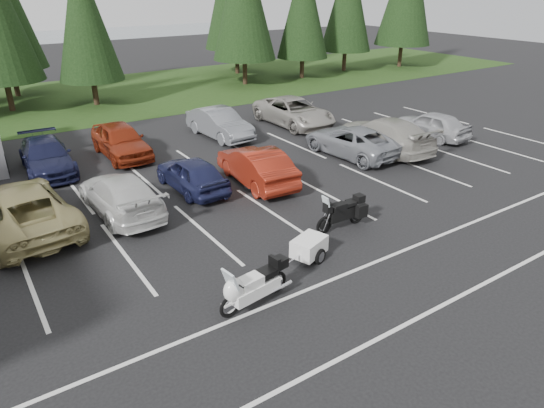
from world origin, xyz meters
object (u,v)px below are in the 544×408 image
(car_near_5, at_px, (256,166))
(cargo_trailer, at_px, (309,248))
(car_near_4, at_px, (192,174))
(car_far_3, at_px, (220,123))
(car_near_3, at_px, (121,194))
(touring_motorcycle, at_px, (254,282))
(adventure_motorcycle, at_px, (341,210))
(car_near_8, at_px, (431,125))
(car_near_6, at_px, (352,141))
(car_near_2, at_px, (22,209))
(car_far_1, at_px, (47,156))
(car_far_2, at_px, (121,140))
(car_near_7, at_px, (384,134))
(car_far_4, at_px, (294,112))

(car_near_5, bearing_deg, cargo_trailer, 77.23)
(car_near_4, height_order, car_far_3, car_far_3)
(car_near_3, relative_size, cargo_trailer, 3.16)
(car_near_3, bearing_deg, touring_motorcycle, 96.48)
(car_near_5, relative_size, car_far_3, 1.00)
(car_near_4, distance_m, car_far_3, 7.19)
(car_near_3, bearing_deg, adventure_motorcycle, 135.09)
(car_near_5, height_order, car_near_8, car_near_5)
(car_near_3, xyz_separation_m, car_far_3, (7.33, 6.22, 0.05))
(car_near_6, distance_m, adventure_motorcycle, 7.76)
(car_near_2, bearing_deg, touring_motorcycle, 113.11)
(car_near_4, relative_size, car_near_8, 0.96)
(car_near_3, xyz_separation_m, car_far_1, (-1.35, 5.90, -0.01))
(car_far_2, height_order, car_far_3, car_far_2)
(car_far_3, bearing_deg, car_near_8, -38.14)
(car_near_3, relative_size, car_near_8, 1.16)
(car_near_5, relative_size, car_near_8, 1.10)
(car_near_8, relative_size, car_far_3, 0.91)
(car_near_4, xyz_separation_m, car_near_6, (8.18, -0.32, 0.01))
(car_near_7, bearing_deg, touring_motorcycle, 33.34)
(car_near_3, bearing_deg, car_near_7, 177.47)
(car_far_3, bearing_deg, car_near_2, -155.07)
(car_near_5, relative_size, adventure_motorcycle, 2.04)
(car_near_3, height_order, car_near_8, car_near_8)
(car_far_1, height_order, car_far_4, car_far_4)
(car_near_7, bearing_deg, adventure_motorcycle, 37.82)
(car_near_5, relative_size, cargo_trailer, 2.99)
(car_far_2, xyz_separation_m, car_far_4, (10.05, -0.09, -0.02))
(cargo_trailer, bearing_deg, car_near_4, 75.69)
(car_near_3, xyz_separation_m, cargo_trailer, (3.61, -6.31, -0.35))
(car_far_4, bearing_deg, car_near_5, -136.57)
(car_near_2, bearing_deg, adventure_motorcycle, 141.41)
(car_near_3, height_order, adventure_motorcycle, car_near_3)
(car_near_5, distance_m, adventure_motorcycle, 5.03)
(car_near_5, xyz_separation_m, car_near_8, (11.08, 0.24, -0.05))
(car_near_6, bearing_deg, car_far_1, -28.47)
(car_near_7, relative_size, car_far_1, 1.16)
(car_near_8, bearing_deg, car_near_5, -3.12)
(car_far_4, bearing_deg, car_far_1, 179.72)
(car_far_2, bearing_deg, touring_motorcycle, -94.27)
(car_near_2, xyz_separation_m, touring_motorcycle, (4.22, -7.75, -0.12))
(car_near_4, xyz_separation_m, car_near_5, (2.52, -0.81, 0.07))
(adventure_motorcycle, bearing_deg, touring_motorcycle, -155.95)
(car_near_3, bearing_deg, car_near_6, 179.01)
(car_near_8, relative_size, cargo_trailer, 2.71)
(car_near_2, distance_m, touring_motorcycle, 8.82)
(car_near_2, xyz_separation_m, car_near_4, (6.15, 0.04, -0.11))
(car_near_2, height_order, car_far_4, car_near_2)
(car_near_7, bearing_deg, car_near_6, -7.51)
(car_near_5, height_order, car_far_3, car_near_5)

